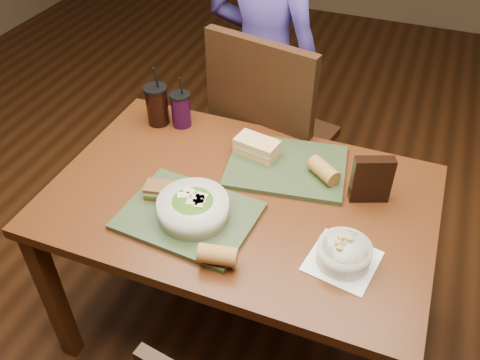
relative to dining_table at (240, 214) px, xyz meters
name	(u,v)px	position (x,y,z in m)	size (l,w,h in m)	color
ground	(240,322)	(0.00, 0.00, -0.66)	(6.00, 6.00, 0.00)	#381C0B
dining_table	(240,214)	(0.00, 0.00, 0.00)	(1.30, 0.85, 0.75)	#4C240F
chair_far	(266,133)	(-0.09, 0.57, -0.05)	(0.56, 0.57, 1.10)	black
diner	(263,61)	(-0.24, 0.93, 0.11)	(0.56, 0.37, 1.53)	#3D2F82
tray_near	(189,216)	(-0.12, -0.16, 0.10)	(0.42, 0.32, 0.02)	#2E3D22
tray_far	(286,166)	(0.10, 0.20, 0.10)	(0.42, 0.32, 0.02)	#2E3D22
salad_bowl	(193,207)	(-0.10, -0.16, 0.15)	(0.23, 0.23, 0.08)	silver
soup_bowl	(344,253)	(0.39, -0.16, 0.13)	(0.23, 0.23, 0.08)	white
sandwich_near	(160,190)	(-0.24, -0.12, 0.13)	(0.11, 0.08, 0.05)	#593819
sandwich_far	(257,147)	(-0.02, 0.22, 0.14)	(0.17, 0.11, 0.06)	tan
baguette_near	(218,255)	(0.05, -0.31, 0.14)	(0.06, 0.06, 0.11)	#AD7533
baguette_far	(324,171)	(0.24, 0.18, 0.14)	(0.06, 0.06, 0.12)	#AD7533
cup_cola	(157,105)	(-0.47, 0.29, 0.17)	(0.09, 0.09, 0.25)	black
cup_berry	(181,110)	(-0.37, 0.31, 0.16)	(0.08, 0.08, 0.22)	black
chip_bag	(371,180)	(0.41, 0.14, 0.18)	(0.13, 0.04, 0.17)	black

